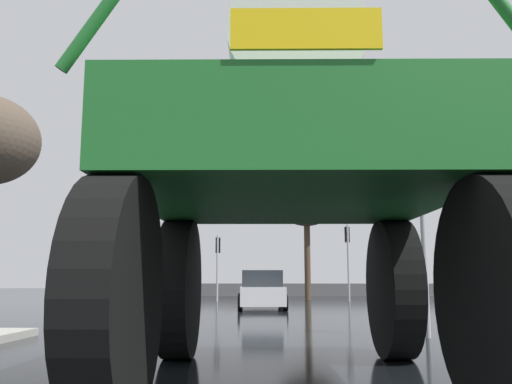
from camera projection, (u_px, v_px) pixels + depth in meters
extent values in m
plane|color=black|center=(247.00, 315.00, 18.07)|extent=(120.00, 120.00, 0.00)
cylinder|color=black|center=(180.00, 288.00, 8.27)|extent=(0.48, 2.04, 2.03)
cylinder|color=black|center=(393.00, 288.00, 8.24)|extent=(0.48, 2.04, 2.03)
cylinder|color=black|center=(116.00, 295.00, 4.65)|extent=(0.48, 2.04, 2.03)
cylinder|color=black|center=(497.00, 295.00, 4.62)|extent=(0.48, 2.04, 2.03)
cube|color=#1E6B28|center=(292.00, 167.00, 6.68)|extent=(3.80, 4.45, 0.94)
cube|color=#1A5B22|center=(289.00, 103.00, 7.28)|extent=(1.18, 1.27, 0.97)
cylinder|color=silver|center=(294.00, 52.00, 6.24)|extent=(1.49, 1.31, 1.46)
cube|color=yellow|center=(306.00, 29.00, 4.61)|extent=(1.26, 0.07, 0.36)
cube|color=silver|center=(262.00, 296.00, 22.12)|extent=(1.93, 4.19, 0.70)
cube|color=#23282D|center=(262.00, 279.00, 22.08)|extent=(1.67, 2.18, 0.64)
cylinder|color=black|center=(240.00, 300.00, 23.40)|extent=(0.21, 0.61, 0.60)
cylinder|color=black|center=(281.00, 300.00, 23.44)|extent=(0.21, 0.61, 0.60)
cylinder|color=black|center=(240.00, 303.00, 20.73)|extent=(0.21, 0.61, 0.60)
cylinder|color=black|center=(285.00, 303.00, 20.77)|extent=(0.21, 0.61, 0.60)
cylinder|color=#A8AAAF|center=(424.00, 248.00, 11.27)|extent=(0.11, 0.11, 3.58)
cube|color=black|center=(418.00, 188.00, 11.69)|extent=(0.24, 0.32, 0.84)
sphere|color=#390503|center=(416.00, 177.00, 11.92)|extent=(0.17, 0.17, 0.17)
sphere|color=#3C2403|center=(416.00, 190.00, 11.87)|extent=(0.17, 0.17, 0.17)
sphere|color=green|center=(417.00, 202.00, 11.83)|extent=(0.17, 0.17, 0.17)
cylinder|color=#A8AAAF|center=(348.00, 263.00, 30.00)|extent=(0.11, 0.11, 4.14)
cube|color=black|center=(347.00, 235.00, 30.45)|extent=(0.24, 0.32, 0.84)
sphere|color=#390503|center=(347.00, 230.00, 30.68)|extent=(0.17, 0.17, 0.17)
sphere|color=#3C2403|center=(347.00, 235.00, 30.64)|extent=(0.17, 0.17, 0.17)
sphere|color=green|center=(347.00, 240.00, 30.60)|extent=(0.17, 0.17, 0.17)
cylinder|color=#A8AAAF|center=(217.00, 268.00, 30.19)|extent=(0.11, 0.11, 3.57)
cube|color=black|center=(218.00, 245.00, 30.60)|extent=(0.24, 0.32, 0.84)
sphere|color=#390503|center=(218.00, 241.00, 30.83)|extent=(0.17, 0.17, 0.17)
sphere|color=#3C2403|center=(218.00, 245.00, 30.79)|extent=(0.17, 0.17, 0.17)
sphere|color=green|center=(218.00, 250.00, 30.75)|extent=(0.17, 0.17, 0.17)
cylinder|color=#473828|center=(307.00, 260.00, 32.98)|extent=(0.36, 0.36, 4.66)
ellipsoid|color=brown|center=(307.00, 199.00, 33.56)|extent=(3.87, 3.87, 3.29)
cube|color=#59595B|center=(262.00, 290.00, 39.85)|extent=(28.55, 0.24, 0.90)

